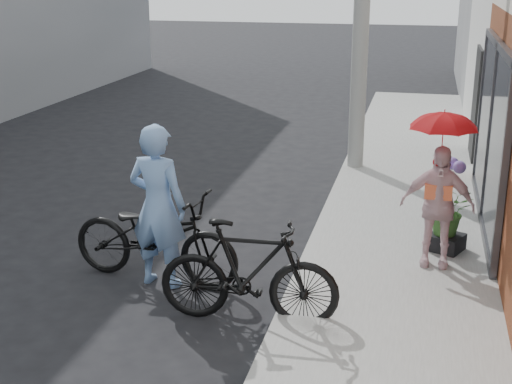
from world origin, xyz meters
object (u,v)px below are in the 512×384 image
(officer, at_px, (158,206))
(kimono_woman, at_px, (437,206))
(planter, at_px, (446,242))
(bike_right, at_px, (249,272))
(bike_left, at_px, (155,237))

(officer, distance_m, kimono_woman, 3.28)
(kimono_woman, distance_m, planter, 0.82)
(planter, bearing_deg, bike_right, -132.36)
(officer, xyz_separation_m, planter, (3.26, 1.55, -0.74))
(bike_right, distance_m, planter, 3.03)
(kimono_woman, relative_size, planter, 3.76)
(kimono_woman, bearing_deg, officer, -158.87)
(kimono_woman, bearing_deg, bike_left, -160.73)
(bike_left, relative_size, kimono_woman, 1.42)
(officer, relative_size, bike_left, 0.92)
(officer, relative_size, bike_right, 1.02)
(bike_left, xyz_separation_m, kimono_woman, (3.19, 0.97, 0.31))
(bike_left, relative_size, bike_right, 1.12)
(kimono_woman, bearing_deg, bike_right, -134.89)
(officer, relative_size, kimono_woman, 1.30)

